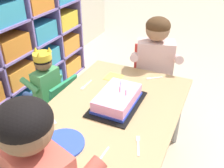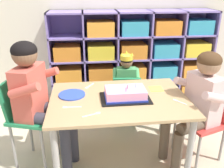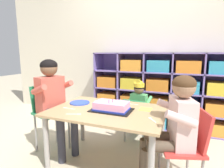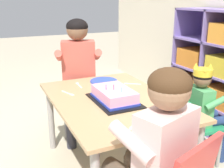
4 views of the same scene
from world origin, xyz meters
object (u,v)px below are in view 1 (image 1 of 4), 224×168
Objects in this scene: classroom_chair_blue at (55,103)px; guest_at_table_side at (155,66)px; activity_table at (112,118)px; child_with_crown at (43,84)px; fork_near_cake_tray at (52,118)px; classroom_chair_guest_side at (153,79)px; fork_by_napkin at (153,78)px; fork_near_child_seat at (86,85)px; fork_beside_plate_stack at (138,144)px; birthday_cake_on_tray at (117,99)px; fork_at_table_front_edge at (101,158)px; paper_plate_stack at (63,144)px.

guest_at_table_side is (0.50, -0.67, 0.25)m from classroom_chair_blue.
activity_table reaches higher than classroom_chair_blue.
fork_near_cake_tray is (-0.42, -0.41, 0.09)m from child_with_crown.
classroom_chair_guest_side reaches higher than fork_by_napkin.
fork_by_napkin is 0.79× the size of fork_near_child_seat.
birthday_cake_on_tray is at bearing -160.19° from fork_beside_plate_stack.
fork_at_table_front_edge is (-0.57, -0.81, 0.09)m from child_with_crown.
fork_beside_plate_stack is (-1.01, -0.21, 0.18)m from classroom_chair_guest_side.
fork_beside_plate_stack is at bearing -96.32° from classroom_chair_guest_side.
classroom_chair_guest_side reaches higher than activity_table.
paper_plate_stack is at bearing 47.85° from classroom_chair_blue.
fork_beside_plate_stack and fork_by_napkin have the same top height.
guest_at_table_side reaches higher than birthday_cake_on_tray.
classroom_chair_blue is 0.85× the size of classroom_chair_guest_side.
fork_beside_plate_stack is 0.67m from fork_near_child_seat.
paper_plate_stack is 0.39m from fork_beside_plate_stack.
fork_by_napkin is at bearing -14.56° from paper_plate_stack.
paper_plate_stack is (-0.45, 0.11, -0.03)m from birthday_cake_on_tray.
child_with_crown is 0.82× the size of guest_at_table_side.
classroom_chair_blue is at bearing -136.01° from fork_beside_plate_stack.
birthday_cake_on_tray is (0.05, -0.01, 0.11)m from activity_table.
activity_table is at bearing 81.41° from classroom_chair_blue.
fork_beside_plate_stack is 0.98× the size of fork_near_child_seat.
guest_at_table_side is at bearing 129.31° from child_with_crown.
fork_beside_plate_stack is (0.16, -0.36, -0.00)m from paper_plate_stack.
fork_near_child_seat is (0.40, 0.54, 0.00)m from fork_beside_plate_stack.
guest_at_table_side is 2.39× the size of birthday_cake_on_tray.
child_with_crown reaches higher than activity_table.
fork_at_table_front_edge is at bearing -166.49° from birthday_cake_on_tray.
fork_near_cake_tray is (-0.72, 0.41, 0.00)m from fork_by_napkin.
guest_at_table_side is 8.14× the size of fork_near_cake_tray.
birthday_cake_on_tray reaches higher than classroom_chair_blue.
birthday_cake_on_tray reaches higher than paper_plate_stack.
activity_table is at bearing -14.33° from paper_plate_stack.
classroom_chair_blue is 0.67m from birthday_cake_on_tray.
classroom_chair_guest_side is (0.61, -0.63, 0.06)m from classroom_chair_blue.
fork_beside_plate_stack is at bearing 71.77° from classroom_chair_blue.
fork_at_table_front_edge is (-1.06, -0.04, -0.01)m from guest_at_table_side.
fork_near_cake_tray is at bearing -155.61° from fork_by_napkin.
fork_at_table_front_edge is at bearing -142.72° from fork_near_child_seat.
birthday_cake_on_tray is at bearing -14.56° from activity_table.
guest_at_table_side is 7.02× the size of fork_near_child_seat.
activity_table is 0.78m from classroom_chair_guest_side.
fork_beside_plate_stack and fork_near_cake_tray have the same top height.
paper_plate_stack reaches higher than activity_table.
child_with_crown is at bearing 75.68° from activity_table.
child_with_crown is at bearing -11.38° from fork_near_cake_tray.
paper_plate_stack reaches higher than fork_near_child_seat.
fork_at_table_front_edge is (-1.17, -0.08, 0.18)m from classroom_chair_guest_side.
birthday_cake_on_tray is 0.32m from fork_near_child_seat.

